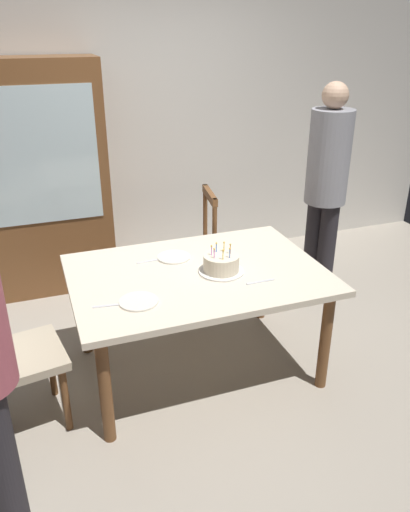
{
  "coord_description": "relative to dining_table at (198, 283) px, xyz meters",
  "views": [
    {
      "loc": [
        -0.91,
        -2.64,
        2.12
      ],
      "look_at": [
        0.05,
        0.0,
        0.82
      ],
      "focal_mm": 35.36,
      "sensor_mm": 36.0,
      "label": 1
    }
  ],
  "objects": [
    {
      "name": "ground",
      "position": [
        0.0,
        0.0,
        -0.64
      ],
      "size": [
        6.4,
        6.4,
        0.0
      ],
      "primitive_type": "plane",
      "color": "#9E9384"
    },
    {
      "name": "back_wall",
      "position": [
        0.0,
        1.85,
        0.66
      ],
      "size": [
        6.4,
        0.1,
        2.6
      ],
      "primitive_type": "cube",
      "color": "beige",
      "rests_on": "ground"
    },
    {
      "name": "dining_table",
      "position": [
        0.0,
        0.0,
        0.0
      ],
      "size": [
        1.56,
        1.09,
        0.72
      ],
      "color": "beige",
      "rests_on": "ground"
    },
    {
      "name": "birthday_cake",
      "position": [
        0.14,
        -0.05,
        0.13
      ],
      "size": [
        0.28,
        0.28,
        0.18
      ],
      "color": "silver",
      "rests_on": "dining_table"
    },
    {
      "name": "plate_near_celebrant",
      "position": [
        -0.43,
        -0.25,
        0.09
      ],
      "size": [
        0.22,
        0.22,
        0.01
      ],
      "primitive_type": "cylinder",
      "color": "silver",
      "rests_on": "dining_table"
    },
    {
      "name": "plate_far_side",
      "position": [
        -0.08,
        0.25,
        0.09
      ],
      "size": [
        0.22,
        0.22,
        0.01
      ],
      "primitive_type": "cylinder",
      "color": "silver",
      "rests_on": "dining_table"
    },
    {
      "name": "fork_near_celebrant",
      "position": [
        -0.59,
        -0.23,
        0.08
      ],
      "size": [
        0.18,
        0.04,
        0.01
      ],
      "primitive_type": "cube",
      "rotation": [
        0.0,
        0.0,
        -0.13
      ],
      "color": "silver",
      "rests_on": "dining_table"
    },
    {
      "name": "fork_far_side",
      "position": [
        -0.24,
        0.25,
        0.08
      ],
      "size": [
        0.18,
        0.03,
        0.01
      ],
      "primitive_type": "cube",
      "rotation": [
        0.0,
        0.0,
        0.07
      ],
      "color": "silver",
      "rests_on": "dining_table"
    },
    {
      "name": "fork_near_guest",
      "position": [
        0.31,
        -0.26,
        0.08
      ],
      "size": [
        0.18,
        0.02,
        0.01
      ],
      "primitive_type": "cube",
      "rotation": [
        0.0,
        0.0,
        0.01
      ],
      "color": "silver",
      "rests_on": "dining_table"
    },
    {
      "name": "chair_spindle_back",
      "position": [
        0.23,
        0.86,
        -0.18
      ],
      "size": [
        0.5,
        0.5,
        0.95
      ],
      "color": "tan",
      "rests_on": "ground"
    },
    {
      "name": "chair_upholstered",
      "position": [
        -1.17,
        -0.16,
        -0.11
      ],
      "size": [
        0.51,
        0.51,
        0.95
      ],
      "color": "tan",
      "rests_on": "ground"
    },
    {
      "name": "person_guest",
      "position": [
        1.26,
        0.58,
        0.36
      ],
      "size": [
        0.32,
        0.32,
        1.75
      ],
      "color": "#262328",
      "rests_on": "ground"
    },
    {
      "name": "china_cabinet",
      "position": [
        -0.83,
        1.56,
        0.31
      ],
      "size": [
        1.1,
        0.45,
        1.9
      ],
      "color": "brown",
      "rests_on": "ground"
    }
  ]
}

